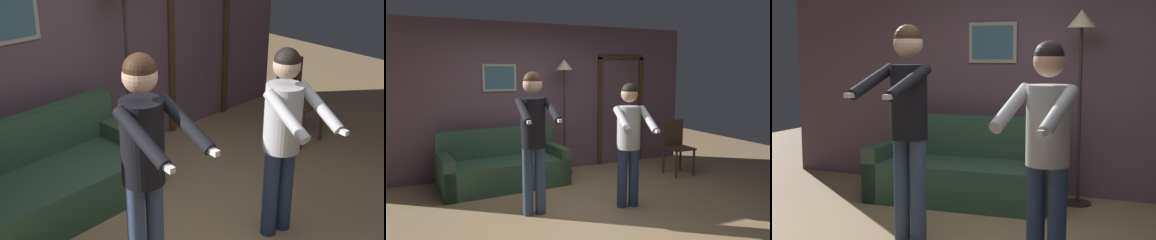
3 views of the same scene
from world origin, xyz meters
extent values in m
cube|color=#684E5B|center=(0.00, 2.22, 1.30)|extent=(6.40, 0.06, 2.60)
cube|color=#B7B2A8|center=(-0.47, 2.18, 1.67)|extent=(0.57, 0.02, 0.45)
cube|color=#457287|center=(-0.47, 2.17, 1.67)|extent=(0.49, 0.01, 0.37)
cube|color=#4C331E|center=(1.41, 2.17, 1.02)|extent=(0.08, 0.04, 2.04)
cube|color=#4C331E|center=(2.31, 2.17, 1.02)|extent=(0.08, 0.04, 2.04)
cube|color=#365741|center=(-0.58, 1.53, 0.21)|extent=(1.95, 0.98, 0.42)
cube|color=#365741|center=(-0.61, 1.89, 0.65)|extent=(1.91, 0.27, 0.45)
cube|color=#3B5439|center=(0.29, 1.59, 0.29)|extent=(0.22, 0.86, 0.58)
cylinder|color=#332D28|center=(0.57, 1.88, 0.01)|extent=(0.28, 0.28, 0.02)
cylinder|color=#332D28|center=(0.57, 1.88, 0.91)|extent=(0.04, 0.04, 1.78)
cylinder|color=#384B6D|center=(-0.59, 0.27, 0.43)|extent=(0.13, 0.13, 0.85)
cylinder|color=#384B6D|center=(-0.43, 0.26, 0.43)|extent=(0.13, 0.13, 0.85)
cylinder|color=black|center=(-0.51, 0.27, 1.15)|extent=(0.30, 0.30, 0.60)
sphere|color=#D8AD8E|center=(-0.51, 0.27, 1.62)|extent=(0.23, 0.23, 0.23)
sphere|color=#382314|center=(-0.51, 0.27, 1.66)|extent=(0.22, 0.22, 0.22)
cylinder|color=black|center=(-0.70, 0.03, 1.33)|extent=(0.13, 0.54, 0.27)
cube|color=white|center=(-0.72, -0.22, 1.24)|extent=(0.05, 0.15, 0.04)
cylinder|color=black|center=(-0.36, 0.00, 1.33)|extent=(0.13, 0.54, 0.27)
cube|color=white|center=(-0.38, -0.25, 1.24)|extent=(0.05, 0.15, 0.04)
cylinder|color=navy|center=(0.62, 0.03, 0.39)|extent=(0.13, 0.13, 0.78)
cylinder|color=navy|center=(0.78, 0.00, 0.39)|extent=(0.13, 0.13, 0.78)
cylinder|color=#B2B2B7|center=(0.70, 0.01, 1.06)|extent=(0.30, 0.30, 0.55)
sphere|color=tan|center=(0.70, 0.01, 1.49)|extent=(0.21, 0.21, 0.21)
sphere|color=black|center=(0.70, 0.01, 1.53)|extent=(0.20, 0.20, 0.20)
cylinder|color=#B2B2B7|center=(0.49, -0.17, 1.19)|extent=(0.17, 0.48, 0.31)
cylinder|color=#B2B2B7|center=(0.83, -0.23, 1.19)|extent=(0.17, 0.48, 0.31)
cube|color=white|center=(0.79, -0.44, 1.07)|extent=(0.07, 0.15, 0.04)
cylinder|color=#4C3828|center=(2.14, 0.81, 0.23)|extent=(0.04, 0.04, 0.45)
cylinder|color=#4C3828|center=(2.50, 0.80, 0.23)|extent=(0.04, 0.04, 0.45)
cylinder|color=#4C3828|center=(2.16, 1.17, 0.23)|extent=(0.04, 0.04, 0.45)
cylinder|color=#4C3828|center=(2.52, 1.16, 0.23)|extent=(0.04, 0.04, 0.45)
cube|color=#4C3828|center=(2.33, 0.98, 0.47)|extent=(0.43, 0.43, 0.03)
cube|color=#4C3828|center=(2.34, 1.17, 0.70)|extent=(0.42, 0.05, 0.45)
camera|label=1|loc=(-2.47, -2.32, 2.72)|focal=50.00mm
camera|label=2|loc=(-1.87, -4.05, 1.77)|focal=35.00mm
camera|label=3|loc=(1.55, -3.53, 1.53)|focal=50.00mm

